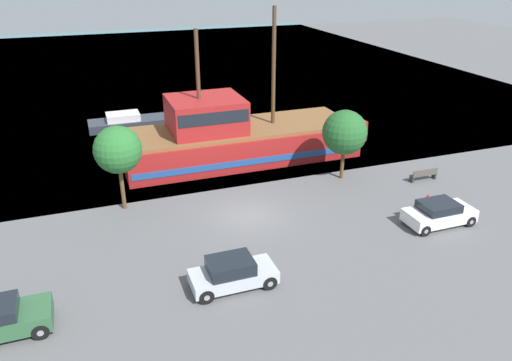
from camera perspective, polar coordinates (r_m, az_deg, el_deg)
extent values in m
plane|color=#5B5B5E|center=(29.25, -0.97, -4.00)|extent=(160.00, 160.00, 0.00)
plane|color=teal|center=(70.26, -13.02, 12.32)|extent=(80.00, 80.00, 0.00)
cube|color=#A31E1E|center=(37.18, -1.78, 4.21)|extent=(17.11, 5.69, 2.21)
cube|color=#234C93|center=(37.30, -1.77, 3.73)|extent=(16.77, 5.77, 0.45)
cube|color=#A31E1E|center=(40.69, 10.62, 6.09)|extent=(1.40, 3.13, 1.54)
cube|color=brown|center=(36.78, -1.80, 6.01)|extent=(16.43, 5.24, 0.25)
cube|color=#A31E1E|center=(35.71, -5.78, 7.53)|extent=(5.13, 4.55, 2.36)
cube|color=black|center=(35.61, -5.80, 8.08)|extent=(4.88, 4.61, 0.85)
cylinder|color=#4C331E|center=(36.52, 2.03, 12.84)|extent=(0.28, 0.28, 8.32)
cylinder|color=#4C331E|center=(35.01, -6.63, 11.14)|extent=(0.28, 0.28, 7.07)
cube|color=#2D333D|center=(45.72, -14.22, 6.37)|extent=(7.02, 2.45, 0.72)
cube|color=silver|center=(45.49, -14.96, 7.07)|extent=(2.81, 1.91, 0.61)
cube|color=black|center=(45.56, -13.90, 7.21)|extent=(0.12, 1.71, 0.49)
cube|color=#B7BCC6|center=(23.15, -2.62, -10.85)|extent=(3.92, 1.74, 0.58)
cube|color=black|center=(22.79, -2.93, -9.68)|extent=(2.04, 1.56, 0.61)
cylinder|color=black|center=(23.07, 1.56, -11.60)|extent=(0.69, 0.22, 0.69)
cylinder|color=gray|center=(23.07, 1.56, -11.60)|extent=(0.26, 0.25, 0.26)
cylinder|color=black|center=(24.26, 0.20, -9.58)|extent=(0.69, 0.22, 0.69)
cylinder|color=gray|center=(24.26, 0.20, -9.58)|extent=(0.26, 0.25, 0.26)
cylinder|color=black|center=(22.36, -5.70, -13.06)|extent=(0.69, 0.22, 0.69)
cylinder|color=gray|center=(22.36, -5.70, -13.06)|extent=(0.26, 0.25, 0.26)
cylinder|color=black|center=(23.59, -6.67, -10.88)|extent=(0.69, 0.22, 0.69)
cylinder|color=gray|center=(23.59, -6.67, -10.88)|extent=(0.26, 0.25, 0.26)
cube|color=white|center=(29.88, 20.19, -3.72)|extent=(3.93, 1.80, 0.69)
cube|color=black|center=(29.56, 20.17, -2.78)|extent=(2.04, 1.62, 0.46)
cylinder|color=black|center=(30.43, 23.29, -4.30)|extent=(0.63, 0.22, 0.63)
cylinder|color=gray|center=(30.43, 23.29, -4.30)|extent=(0.24, 0.25, 0.24)
cylinder|color=black|center=(31.47, 21.36, -3.02)|extent=(0.63, 0.22, 0.63)
cylinder|color=gray|center=(31.47, 21.36, -3.02)|extent=(0.24, 0.25, 0.24)
cylinder|color=black|center=(28.57, 18.74, -5.44)|extent=(0.63, 0.22, 0.63)
cylinder|color=gray|center=(28.57, 18.74, -5.44)|extent=(0.24, 0.25, 0.24)
cylinder|color=black|center=(29.67, 16.87, -4.02)|extent=(0.63, 0.22, 0.63)
cylinder|color=gray|center=(29.67, 16.87, -4.02)|extent=(0.24, 0.25, 0.24)
cylinder|color=black|center=(22.24, -23.41, -15.55)|extent=(0.69, 0.22, 0.69)
cylinder|color=gray|center=(22.24, -23.41, -15.55)|extent=(0.26, 0.25, 0.26)
cylinder|color=black|center=(23.54, -23.30, -13.09)|extent=(0.69, 0.22, 0.69)
cylinder|color=gray|center=(23.54, -23.30, -13.09)|extent=(0.26, 0.25, 0.26)
cylinder|color=red|center=(31.89, 19.04, -2.35)|extent=(0.22, 0.22, 0.56)
sphere|color=red|center=(31.74, 19.13, -1.77)|extent=(0.25, 0.25, 0.25)
cylinder|color=red|center=(31.78, 18.82, -2.35)|extent=(0.10, 0.09, 0.09)
cylinder|color=red|center=(31.97, 19.27, -2.26)|extent=(0.10, 0.09, 0.09)
cube|color=#4C4742|center=(35.42, 18.57, 0.66)|extent=(1.93, 0.45, 0.05)
cube|color=#4C4742|center=(35.19, 18.81, 0.88)|extent=(1.93, 0.06, 0.40)
cube|color=#2D2D2D|center=(34.97, 17.35, 0.13)|extent=(0.12, 0.36, 0.40)
cube|color=#2D2D2D|center=(36.05, 19.67, 0.52)|extent=(0.12, 0.36, 0.40)
cylinder|color=brown|center=(30.54, -15.01, -0.91)|extent=(0.24, 0.24, 2.58)
sphere|color=#286B2D|center=(29.61, -15.52, 3.41)|extent=(2.76, 2.76, 2.76)
cylinder|color=brown|center=(34.19, 9.82, 1.84)|extent=(0.24, 0.24, 2.02)
sphere|color=#235B28|center=(33.41, 10.10, 5.43)|extent=(2.96, 2.96, 2.96)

